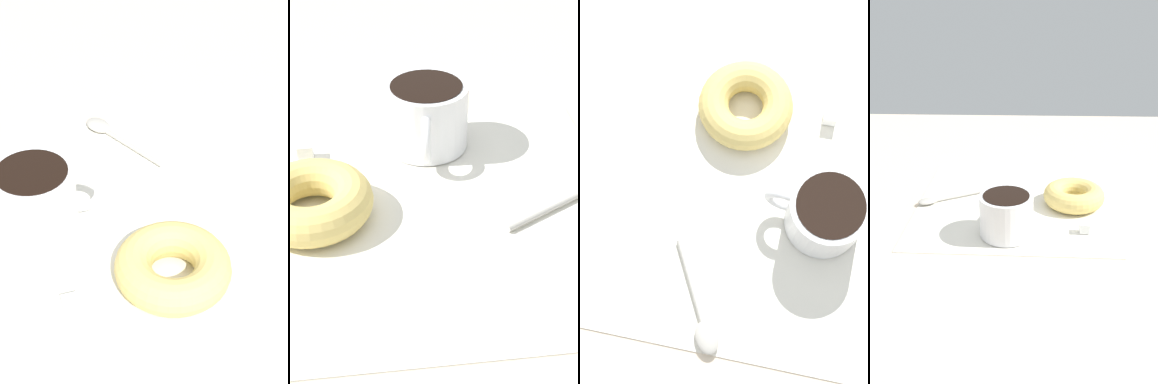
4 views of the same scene
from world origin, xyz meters
The scene contains 6 objects.
ground_plane centered at (0.00, 0.00, -1.00)cm, with size 120.00×120.00×2.00cm, color beige.
napkin centered at (2.51, -0.51, 0.15)cm, with size 34.46×34.46×0.30cm, color white.
coffee_cup centered at (1.75, -11.58, 3.82)cm, with size 8.41×11.10×6.77cm.
donut centered at (13.31, -1.00, 2.06)cm, with size 10.94×10.94×3.51cm, color #E5C66B.
spoon centered at (-11.59, -0.85, 0.70)cm, with size 11.97×7.20×0.90cm.
sugar_cube centered at (14.18, -10.85, 1.08)cm, with size 1.56×1.56×1.56cm, color white.
Camera 3 is at (-17.95, -4.41, 69.51)cm, focal length 60.00 mm.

